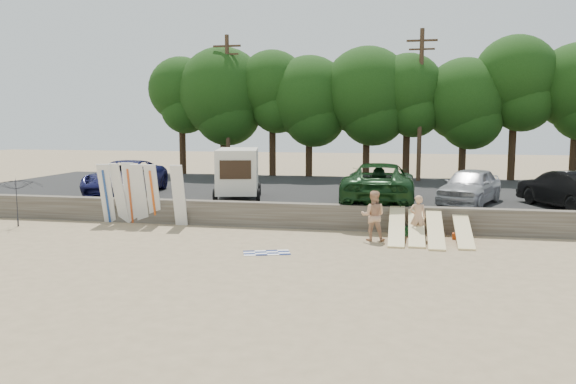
% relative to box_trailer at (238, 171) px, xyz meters
% --- Properties ---
extents(ground, '(120.00, 120.00, 0.00)m').
position_rel_box_trailer_xyz_m(ground, '(6.40, -6.06, -1.98)').
color(ground, tan).
rests_on(ground, ground).
extents(seawall, '(44.00, 0.50, 1.00)m').
position_rel_box_trailer_xyz_m(seawall, '(6.40, -3.06, -1.48)').
color(seawall, '#6B6356').
rests_on(seawall, ground).
extents(parking_lot, '(44.00, 14.50, 0.70)m').
position_rel_box_trailer_xyz_m(parking_lot, '(6.40, 4.44, -1.63)').
color(parking_lot, '#282828').
rests_on(parking_lot, ground).
extents(treeline, '(33.06, 6.02, 8.72)m').
position_rel_box_trailer_xyz_m(treeline, '(6.91, 11.53, 4.17)').
color(treeline, '#382616').
rests_on(treeline, parking_lot).
extents(utility_poles, '(25.80, 0.26, 9.00)m').
position_rel_box_trailer_xyz_m(utility_poles, '(8.40, 9.94, 3.44)').
color(utility_poles, '#473321').
rests_on(utility_poles, parking_lot).
extents(box_trailer, '(2.69, 3.91, 2.29)m').
position_rel_box_trailer_xyz_m(box_trailer, '(0.00, 0.00, 0.00)').
color(box_trailer, beige).
rests_on(box_trailer, parking_lot).
extents(car_0, '(3.43, 6.19, 1.64)m').
position_rel_box_trailer_xyz_m(car_0, '(-5.87, 0.49, -0.46)').
color(car_0, '#141648').
rests_on(car_0, parking_lot).
extents(car_1, '(2.96, 6.36, 1.76)m').
position_rel_box_trailer_xyz_m(car_1, '(6.47, -0.23, -0.40)').
color(car_1, black).
rests_on(car_1, parking_lot).
extents(car_2, '(3.42, 4.94, 1.56)m').
position_rel_box_trailer_xyz_m(car_2, '(10.30, 0.23, -0.50)').
color(car_2, '#AAABB0').
rests_on(car_2, parking_lot).
extents(car_3, '(3.22, 5.05, 1.57)m').
position_rel_box_trailer_xyz_m(car_3, '(14.02, -0.37, -0.50)').
color(car_3, black).
rests_on(car_3, parking_lot).
extents(surfboard_upright_0, '(0.62, 0.84, 2.52)m').
position_rel_box_trailer_xyz_m(surfboard_upright_0, '(-4.61, -3.65, -0.73)').
color(surfboard_upright_0, silver).
rests_on(surfboard_upright_0, ground).
extents(surfboard_upright_1, '(0.60, 0.76, 2.54)m').
position_rel_box_trailer_xyz_m(surfboard_upright_1, '(-4.07, -3.57, -0.72)').
color(surfboard_upright_1, silver).
rests_on(surfboard_upright_1, ground).
extents(surfboard_upright_2, '(0.55, 0.57, 2.57)m').
position_rel_box_trailer_xyz_m(surfboard_upright_2, '(-3.61, -3.49, -0.70)').
color(surfboard_upright_2, silver).
rests_on(surfboard_upright_2, ground).
extents(surfboard_upright_3, '(0.57, 0.80, 2.52)m').
position_rel_box_trailer_xyz_m(surfboard_upright_3, '(-3.13, -3.58, -0.72)').
color(surfboard_upright_3, silver).
rests_on(surfboard_upright_3, ground).
extents(surfboard_upright_4, '(0.58, 0.81, 2.52)m').
position_rel_box_trailer_xyz_m(surfboard_upright_4, '(-2.60, -3.49, -0.73)').
color(surfboard_upright_4, silver).
rests_on(surfboard_upright_4, ground).
extents(surfboard_upright_5, '(0.57, 0.77, 2.53)m').
position_rel_box_trailer_xyz_m(surfboard_upright_5, '(-1.38, -3.71, -0.72)').
color(surfboard_upright_5, silver).
rests_on(surfboard_upright_5, ground).
extents(surfboard_low_0, '(0.56, 2.87, 1.02)m').
position_rel_box_trailer_xyz_m(surfboard_low_0, '(7.29, -4.61, -1.47)').
color(surfboard_low_0, '#FFE6A0').
rests_on(surfboard_low_0, ground).
extents(surfboard_low_1, '(0.56, 2.87, 1.01)m').
position_rel_box_trailer_xyz_m(surfboard_low_1, '(7.97, -4.50, -1.48)').
color(surfboard_low_1, '#FFE6A0').
rests_on(surfboard_low_1, ground).
extents(surfboard_low_2, '(0.56, 2.90, 0.91)m').
position_rel_box_trailer_xyz_m(surfboard_low_2, '(8.62, -4.75, -1.53)').
color(surfboard_low_2, '#FFE6A0').
rests_on(surfboard_low_2, ground).
extents(surfboard_low_3, '(0.56, 2.91, 0.86)m').
position_rel_box_trailer_xyz_m(surfboard_low_3, '(9.58, -4.48, -1.55)').
color(surfboard_low_3, '#FFE6A0').
rests_on(surfboard_low_3, ground).
extents(beachgoer_a, '(0.61, 0.41, 1.62)m').
position_rel_box_trailer_xyz_m(beachgoer_a, '(8.02, -4.42, -1.18)').
color(beachgoer_a, tan).
rests_on(beachgoer_a, ground).
extents(beachgoer_b, '(0.88, 0.69, 1.80)m').
position_rel_box_trailer_xyz_m(beachgoer_b, '(6.45, -4.90, -1.09)').
color(beachgoer_b, tan).
rests_on(beachgoer_b, ground).
extents(cooler, '(0.45, 0.40, 0.32)m').
position_rel_box_trailer_xyz_m(cooler, '(7.57, -3.66, -1.82)').
color(cooler, '#227F46').
rests_on(cooler, ground).
extents(gear_bag, '(0.33, 0.29, 0.22)m').
position_rel_box_trailer_xyz_m(gear_bag, '(9.41, -4.07, -1.87)').
color(gear_bag, '#CD4D18').
rests_on(gear_bag, ground).
extents(beach_towel, '(1.90, 1.90, 0.00)m').
position_rel_box_trailer_xyz_m(beach_towel, '(3.19, -7.54, -1.98)').
color(beach_towel, white).
rests_on(beach_towel, ground).
extents(beach_umbrella, '(2.96, 2.98, 1.98)m').
position_rel_box_trailer_xyz_m(beach_umbrella, '(-7.83, -5.06, -0.99)').
color(beach_umbrella, black).
rests_on(beach_umbrella, ground).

